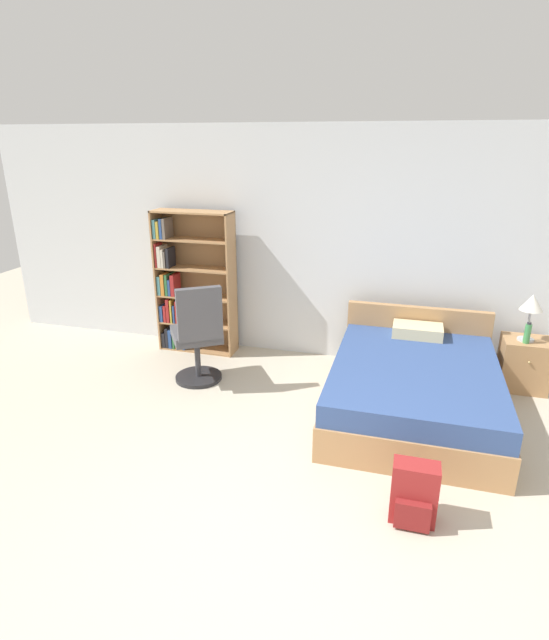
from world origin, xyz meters
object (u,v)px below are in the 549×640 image
office_chair (198,337)px  water_bottle (527,333)px  table_lamp (532,305)px  bookshelf (187,286)px  nightstand (524,364)px  backpack_red (414,495)px  bed (414,386)px

office_chair → water_bottle: size_ratio=5.05×
office_chair → water_bottle: 3.28m
table_lamp → bookshelf: bearing=178.8°
nightstand → table_lamp: bearing=-138.6°
nightstand → bookshelf: bearing=179.2°
water_bottle → backpack_red: size_ratio=0.50×
nightstand → table_lamp: table_lamp is taller
bookshelf → office_chair: (0.50, -0.85, -0.27)m
water_bottle → backpack_red: 2.45m
office_chair → table_lamp: office_chair is taller
table_lamp → backpack_red: (-1.01, -2.26, -0.70)m
bookshelf → nightstand: bookshelf is taller
backpack_red → table_lamp: bearing=65.8°
office_chair → table_lamp: (3.21, 0.77, 0.38)m
office_chair → nightstand: 3.35m
table_lamp → water_bottle: table_lamp is taller
table_lamp → water_bottle: 0.28m
bed → backpack_red: size_ratio=4.48×
bed → table_lamp: table_lamp is taller
water_bottle → backpack_red: (-1.01, -2.19, -0.43)m
nightstand → water_bottle: (-0.04, -0.10, 0.37)m
table_lamp → water_bottle: bearing=-96.4°
bed → backpack_red: (0.03, -1.49, -0.05)m
backpack_red → water_bottle: bearing=65.3°
water_bottle → office_chair: bearing=-167.6°
table_lamp → backpack_red: 2.57m
backpack_red → bookshelf: bearing=139.0°
office_chair → backpack_red: office_chair is taller
bookshelf → bed: (2.66, -0.85, -0.53)m
office_chair → table_lamp: bearing=13.5°
bookshelf → water_bottle: size_ratio=7.71×
office_chair → backpack_red: 2.67m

